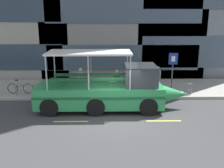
{
  "coord_description": "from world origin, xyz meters",
  "views": [
    {
      "loc": [
        -0.49,
        -12.68,
        5.19
      ],
      "look_at": [
        -0.23,
        2.12,
        1.3
      ],
      "focal_mm": 40.84,
      "sensor_mm": 36.0,
      "label": 1
    }
  ],
  "objects": [
    {
      "name": "sidewalk",
      "position": [
        0.0,
        5.6,
        0.09
      ],
      "size": [
        32.0,
        4.8,
        0.18
      ],
      "primitive_type": "cube",
      "color": "#99968E",
      "rests_on": "ground_plane"
    },
    {
      "name": "ground_plane",
      "position": [
        0.0,
        0.0,
        0.0
      ],
      "size": [
        120.0,
        120.0,
        0.0
      ],
      "primitive_type": "plane",
      "color": "#3D3D3F"
    },
    {
      "name": "lane_centreline",
      "position": [
        -0.0,
        -0.5,
        0.0
      ],
      "size": [
        25.8,
        0.12,
        0.01
      ],
      "color": "#DBD64C",
      "rests_on": "ground_plane"
    },
    {
      "name": "duck_tour_boat",
      "position": [
        -0.44,
        1.4,
        1.1
      ],
      "size": [
        8.9,
        2.52,
        3.35
      ],
      "color": "#2D9351",
      "rests_on": "ground_plane"
    },
    {
      "name": "parking_sign",
      "position": [
        3.86,
        3.98,
        2.03
      ],
      "size": [
        0.6,
        0.12,
        2.72
      ],
      "color": "#4C4F54",
      "rests_on": "sidewalk"
    },
    {
      "name": "curb_edge",
      "position": [
        0.0,
        3.11,
        0.09
      ],
      "size": [
        32.0,
        0.18,
        0.18
      ],
      "primitive_type": "cube",
      "color": "#B2ADA3",
      "rests_on": "ground_plane"
    },
    {
      "name": "pedestrian_mid_left",
      "position": [
        0.12,
        4.05,
        1.15
      ],
      "size": [
        0.41,
        0.3,
        1.6
      ],
      "color": "#1E2338",
      "rests_on": "sidewalk"
    },
    {
      "name": "pedestrian_near_bow",
      "position": [
        2.95,
        4.37,
        1.24
      ],
      "size": [
        0.38,
        0.39,
        1.76
      ],
      "color": "#47423D",
      "rests_on": "sidewalk"
    },
    {
      "name": "pedestrian_mid_right",
      "position": [
        -2.31,
        4.11,
        1.21
      ],
      "size": [
        0.49,
        0.23,
        1.71
      ],
      "color": "#47423D",
      "rests_on": "sidewalk"
    },
    {
      "name": "leaned_bicycle",
      "position": [
        -6.39,
        3.97,
        0.56
      ],
      "size": [
        1.74,
        0.46,
        0.96
      ],
      "color": "black",
      "rests_on": "sidewalk"
    },
    {
      "name": "curb_guardrail",
      "position": [
        -0.75,
        3.45,
        0.7
      ],
      "size": [
        11.62,
        0.09,
        0.77
      ],
      "color": "gray",
      "rests_on": "sidewalk"
    }
  ]
}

